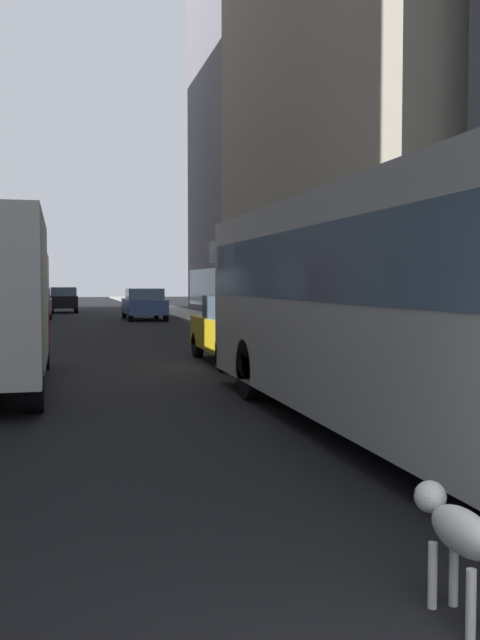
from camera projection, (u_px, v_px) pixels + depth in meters
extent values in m
plane|color=black|center=(90.00, 321.00, 36.32)|extent=(120.00, 120.00, 0.00)
cube|color=#ADA89E|center=(202.00, 318.00, 37.67)|extent=(2.40, 110.00, 0.15)
cube|color=slate|center=(280.00, 292.00, 26.28)|extent=(0.08, 17.34, 2.40)
cube|color=slate|center=(210.00, 288.00, 45.74)|extent=(0.08, 14.54, 2.40)
cube|color=silver|center=(415.00, 304.00, 8.90)|extent=(2.55, 11.50, 2.75)
cube|color=slate|center=(415.00, 264.00, 8.88)|extent=(2.57, 11.04, 0.90)
cube|color=black|center=(279.00, 353.00, 14.49)|extent=(2.55, 0.16, 0.44)
cylinder|color=black|center=(251.00, 369.00, 12.14)|extent=(0.30, 1.00, 1.00)
cylinder|color=black|center=(377.00, 366.00, 12.68)|extent=(0.30, 1.00, 1.00)
cube|color=silver|center=(212.00, 252.00, 13.51)|extent=(0.08, 0.24, 0.40)
cube|color=#4C6BB7|center=(144.00, 306.00, 37.79)|extent=(1.95, 4.56, 0.75)
cube|color=slate|center=(145.00, 294.00, 37.53)|extent=(1.79, 2.05, 0.55)
cylinder|color=black|center=(124.00, 312.00, 39.41)|extent=(0.22, 0.64, 0.64)
cylinder|color=black|center=(156.00, 312.00, 39.82)|extent=(0.22, 0.64, 0.64)
cylinder|color=black|center=(131.00, 315.00, 35.79)|extent=(0.22, 0.64, 0.64)
cylinder|color=black|center=(166.00, 315.00, 36.21)|extent=(0.22, 0.64, 0.64)
cube|color=slate|center=(33.00, 306.00, 38.84)|extent=(1.87, 4.32, 0.75)
cube|color=slate|center=(33.00, 293.00, 38.60)|extent=(1.72, 1.94, 0.55)
cylinder|color=black|center=(19.00, 312.00, 40.36)|extent=(0.22, 0.64, 0.64)
cylinder|color=black|center=(50.00, 311.00, 40.75)|extent=(0.22, 0.64, 0.64)
cylinder|color=black|center=(15.00, 314.00, 36.98)|extent=(0.22, 0.64, 0.64)
cylinder|color=black|center=(49.00, 314.00, 37.37)|extent=(0.22, 0.64, 0.64)
cube|color=yellow|center=(240.00, 334.00, 17.57)|extent=(1.73, 4.04, 0.75)
cube|color=slate|center=(242.00, 307.00, 17.34)|extent=(1.59, 1.82, 0.55)
cylinder|color=black|center=(197.00, 345.00, 18.97)|extent=(0.22, 0.64, 0.64)
cylinder|color=black|center=(254.00, 344.00, 19.33)|extent=(0.22, 0.64, 0.64)
cylinder|color=black|center=(224.00, 357.00, 15.86)|extent=(0.22, 0.64, 0.64)
cylinder|color=black|center=(291.00, 355.00, 16.22)|extent=(0.22, 0.64, 0.64)
cube|color=black|center=(64.00, 302.00, 46.76)|extent=(1.72, 3.94, 0.75)
cube|color=slate|center=(64.00, 292.00, 46.53)|extent=(1.58, 1.77, 0.55)
cylinder|color=black|center=(52.00, 307.00, 48.10)|extent=(0.22, 0.64, 0.64)
cylinder|color=black|center=(75.00, 307.00, 48.46)|extent=(0.22, 0.64, 0.64)
cylinder|color=black|center=(51.00, 308.00, 45.09)|extent=(0.22, 0.64, 0.64)
cylinder|color=black|center=(76.00, 308.00, 45.44)|extent=(0.22, 0.64, 0.64)
cylinder|color=black|center=(43.00, 349.00, 16.26)|extent=(0.28, 0.90, 0.90)
cylinder|color=black|center=(34.00, 382.00, 10.93)|extent=(0.28, 0.90, 0.90)
ellipsoid|color=white|center=(463.00, 532.00, 4.15)|extent=(0.22, 0.60, 0.26)
sphere|color=white|center=(430.00, 497.00, 4.52)|extent=(0.20, 0.20, 0.20)
sphere|color=black|center=(420.00, 494.00, 4.52)|extent=(0.07, 0.07, 0.07)
sphere|color=black|center=(437.00, 492.00, 4.55)|extent=(0.07, 0.07, 0.07)
cylinder|color=white|center=(433.00, 575.00, 4.36)|extent=(0.06, 0.06, 0.40)
cylinder|color=white|center=(454.00, 573.00, 4.39)|extent=(0.06, 0.06, 0.40)
cylinder|color=white|center=(471.00, 605.00, 3.95)|extent=(0.06, 0.06, 0.40)
sphere|color=black|center=(461.00, 518.00, 4.26)|extent=(0.04, 0.04, 0.04)
sphere|color=black|center=(461.00, 534.00, 4.06)|extent=(0.04, 0.04, 0.04)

